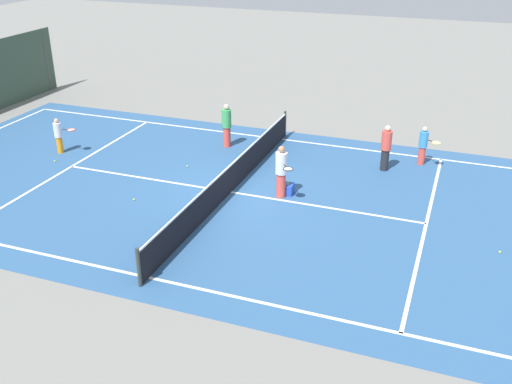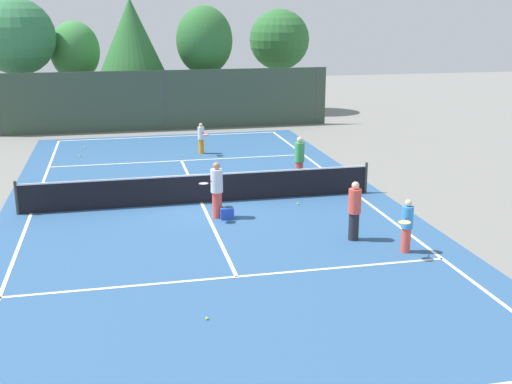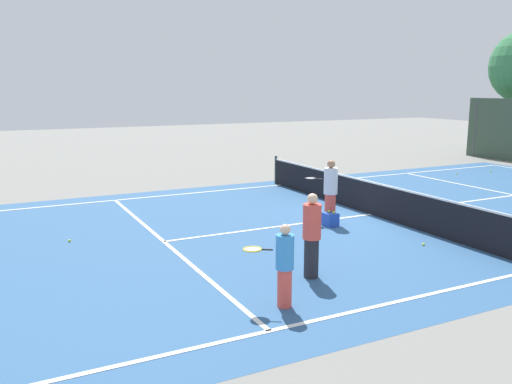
{
  "view_description": "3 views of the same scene",
  "coord_description": "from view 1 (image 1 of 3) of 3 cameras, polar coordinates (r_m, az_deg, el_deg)",
  "views": [
    {
      "loc": [
        -16.44,
        -7.03,
        8.43
      ],
      "look_at": [
        -1.14,
        -1.33,
        0.73
      ],
      "focal_mm": 41.21,
      "sensor_mm": 36.0,
      "label": 1
    },
    {
      "loc": [
        -2.67,
        -20.69,
        6.32
      ],
      "look_at": [
        1.28,
        -2.77,
        1.08
      ],
      "focal_mm": 45.02,
      "sensor_mm": 36.0,
      "label": 2
    },
    {
      "loc": [
        12.28,
        -10.05,
        3.72
      ],
      "look_at": [
        -1.26,
        -3.22,
        0.75
      ],
      "focal_mm": 37.32,
      "sensor_mm": 36.0,
      "label": 3
    }
  ],
  "objects": [
    {
      "name": "ground_plane",
      "position": [
        19.77,
        -2.45,
        -0.02
      ],
      "size": [
        80.0,
        80.0,
        0.0
      ],
      "primitive_type": "plane",
      "color": "slate"
    },
    {
      "name": "court_surface",
      "position": [
        19.77,
        -2.45,
        -0.02
      ],
      "size": [
        13.0,
        25.0,
        0.01
      ],
      "color": "#2D5684",
      "rests_on": "ground_plane"
    },
    {
      "name": "tennis_net",
      "position": [
        19.56,
        -2.48,
        1.33
      ],
      "size": [
        11.9,
        0.1,
        1.1
      ],
      "color": "#333833",
      "rests_on": "ground_plane"
    },
    {
      "name": "player_0",
      "position": [
        24.1,
        -18.59,
        5.25
      ],
      "size": [
        0.48,
        0.88,
        1.39
      ],
      "color": "orange",
      "rests_on": "ground_plane"
    },
    {
      "name": "player_1",
      "position": [
        22.58,
        15.93,
        4.4
      ],
      "size": [
        0.69,
        0.85,
        1.47
      ],
      "color": "#E54C3F",
      "rests_on": "ground_plane"
    },
    {
      "name": "player_2",
      "position": [
        19.08,
        2.47,
        2.04
      ],
      "size": [
        0.88,
        0.79,
        1.78
      ],
      "color": "#E54C3F",
      "rests_on": "ground_plane"
    },
    {
      "name": "player_3",
      "position": [
        21.69,
        12.5,
        4.24
      ],
      "size": [
        0.37,
        0.37,
        1.71
      ],
      "color": "#232328",
      "rests_on": "ground_plane"
    },
    {
      "name": "player_4",
      "position": [
        23.48,
        -2.87,
        6.51
      ],
      "size": [
        0.38,
        0.38,
        1.76
      ],
      "color": "#E54C3F",
      "rests_on": "ground_plane"
    },
    {
      "name": "ball_crate",
      "position": [
        19.58,
        3.15,
        0.29
      ],
      "size": [
        0.41,
        0.33,
        0.43
      ],
      "color": "blue",
      "rests_on": "ground_plane"
    },
    {
      "name": "tennis_ball_0",
      "position": [
        22.15,
        2.88,
        2.94
      ],
      "size": [
        0.07,
        0.07,
        0.07
      ],
      "primitive_type": "sphere",
      "color": "#CCE533",
      "rests_on": "ground_plane"
    },
    {
      "name": "tennis_ball_1",
      "position": [
        19.58,
        -11.76,
        -0.72
      ],
      "size": [
        0.07,
        0.07,
        0.07
      ],
      "primitive_type": "sphere",
      "color": "#CCE533",
      "rests_on": "ground_plane"
    },
    {
      "name": "tennis_ball_2",
      "position": [
        23.47,
        -18.94,
        2.86
      ],
      "size": [
        0.07,
        0.07,
        0.07
      ],
      "primitive_type": "sphere",
      "color": "#CCE533",
      "rests_on": "ground_plane"
    },
    {
      "name": "tennis_ball_4",
      "position": [
        21.88,
        -6.69,
        2.5
      ],
      "size": [
        0.07,
        0.07,
        0.07
      ],
      "primitive_type": "sphere",
      "color": "#CCE533",
      "rests_on": "ground_plane"
    },
    {
      "name": "tennis_ball_5",
      "position": [
        17.61,
        22.59,
        -5.39
      ],
      "size": [
        0.07,
        0.07,
        0.07
      ],
      "primitive_type": "sphere",
      "color": "#CCE533",
      "rests_on": "ground_plane"
    }
  ]
}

